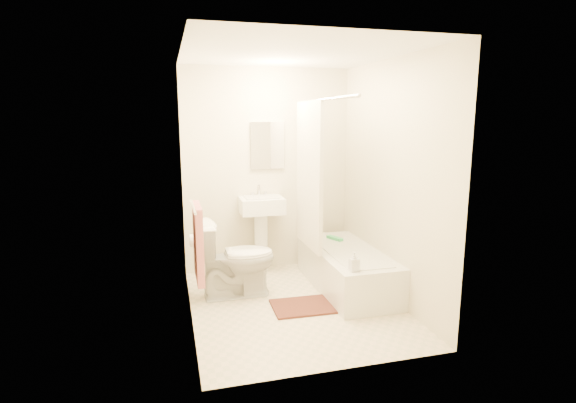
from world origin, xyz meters
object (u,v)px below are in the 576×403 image
object	(u,v)px
soap_bottle	(354,262)
bath_mat	(303,306)
toilet	(236,259)
sink	(261,231)
bathtub	(346,269)

from	to	relation	value
soap_bottle	bath_mat	bearing A→B (deg)	148.35
toilet	bath_mat	xyz separation A→B (m)	(0.58, -0.48, -0.39)
toilet	sink	size ratio (longest dim) A/B	0.82
bathtub	soap_bottle	xyz separation A→B (m)	(-0.19, -0.63, 0.30)
bathtub	soap_bottle	world-z (taller)	soap_bottle
toilet	soap_bottle	distance (m)	1.24
sink	soap_bottle	xyz separation A→B (m)	(0.59, -1.39, 0.02)
bath_mat	soap_bottle	distance (m)	0.70
bathtub	soap_bottle	size ratio (longest dim) A/B	8.21
sink	toilet	bearing A→B (deg)	-121.05
sink	soap_bottle	distance (m)	1.51
bath_mat	soap_bottle	xyz separation A→B (m)	(0.42, -0.26, 0.51)
toilet	soap_bottle	size ratio (longest dim) A/B	4.41
toilet	bathtub	size ratio (longest dim) A/B	0.54
toilet	bathtub	xyz separation A→B (m)	(1.19, -0.10, -0.19)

